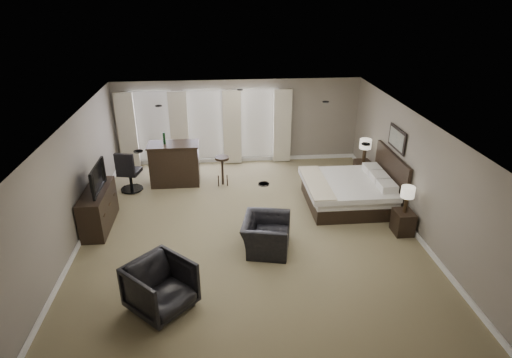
{
  "coord_description": "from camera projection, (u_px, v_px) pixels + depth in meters",
  "views": [
    {
      "loc": [
        -0.61,
        -8.5,
        5.19
      ],
      "look_at": [
        0.2,
        0.4,
        1.1
      ],
      "focal_mm": 30.0,
      "sensor_mm": 36.0,
      "label": 1
    }
  ],
  "objects": [
    {
      "name": "bar_stool_right",
      "position": [
        223.0,
        171.0,
        11.98
      ],
      "size": [
        0.4,
        0.4,
        0.83
      ],
      "primitive_type": "cube",
      "rotation": [
        0.0,
        0.0,
        0.02
      ],
      "color": "black",
      "rests_on": "ground"
    },
    {
      "name": "window_bay",
      "position": [
        206.0,
        127.0,
        13.04
      ],
      "size": [
        5.25,
        0.2,
        2.3
      ],
      "color": "silver",
      "rests_on": "room"
    },
    {
      "name": "dresser",
      "position": [
        98.0,
        209.0,
        9.86
      ],
      "size": [
        0.52,
        1.6,
        0.93
      ],
      "primitive_type": "cube",
      "color": "black",
      "rests_on": "ground"
    },
    {
      "name": "lamp_near",
      "position": [
        407.0,
        200.0,
        9.44
      ],
      "size": [
        0.3,
        0.3,
        0.62
      ],
      "primitive_type": "cube",
      "color": "beige",
      "rests_on": "nightstand_near"
    },
    {
      "name": "tv",
      "position": [
        95.0,
        188.0,
        9.64
      ],
      "size": [
        0.63,
        1.09,
        0.14
      ],
      "primitive_type": "imported",
      "rotation": [
        0.0,
        0.0,
        1.57
      ],
      "color": "black",
      "rests_on": "dresser"
    },
    {
      "name": "bar_stool_left",
      "position": [
        176.0,
        159.0,
        12.98
      ],
      "size": [
        0.35,
        0.35,
        0.68
      ],
      "primitive_type": "cube",
      "rotation": [
        0.0,
        0.0,
        0.09
      ],
      "color": "black",
      "rests_on": "ground"
    },
    {
      "name": "wall_art",
      "position": [
        397.0,
        139.0,
        10.4
      ],
      "size": [
        0.04,
        0.96,
        0.56
      ],
      "primitive_type": "cube",
      "color": "slate",
      "rests_on": "room"
    },
    {
      "name": "room",
      "position": [
        249.0,
        179.0,
        9.37
      ],
      "size": [
        7.6,
        8.6,
        2.64
      ],
      "color": "#766B4B",
      "rests_on": "ground"
    },
    {
      "name": "desk_chair",
      "position": [
        130.0,
        171.0,
        11.56
      ],
      "size": [
        0.71,
        0.71,
        1.17
      ],
      "primitive_type": "cube",
      "rotation": [
        0.0,
        0.0,
        2.92
      ],
      "color": "black",
      "rests_on": "ground"
    },
    {
      "name": "bed",
      "position": [
        348.0,
        180.0,
        10.75
      ],
      "size": [
        2.15,
        2.05,
        1.37
      ],
      "primitive_type": "cube",
      "color": "silver",
      "rests_on": "ground"
    },
    {
      "name": "lamp_far",
      "position": [
        365.0,
        151.0,
        12.04
      ],
      "size": [
        0.33,
        0.33,
        0.67
      ],
      "primitive_type": "cube",
      "color": "beige",
      "rests_on": "nightstand_far"
    },
    {
      "name": "nightstand_near",
      "position": [
        403.0,
        222.0,
        9.68
      ],
      "size": [
        0.4,
        0.49,
        0.54
      ],
      "primitive_type": "cube",
      "color": "black",
      "rests_on": "ground"
    },
    {
      "name": "armchair_far",
      "position": [
        160.0,
        285.0,
        7.31
      ],
      "size": [
        1.33,
        1.33,
        1.0
      ],
      "primitive_type": "imported",
      "rotation": [
        0.0,
        0.0,
        0.8
      ],
      "color": "black",
      "rests_on": "ground"
    },
    {
      "name": "armchair_near",
      "position": [
        266.0,
        229.0,
        9.0
      ],
      "size": [
        0.93,
        1.22,
        0.96
      ],
      "primitive_type": "imported",
      "rotation": [
        0.0,
        0.0,
        1.35
      ],
      "color": "black",
      "rests_on": "ground"
    },
    {
      "name": "bar_counter",
      "position": [
        175.0,
        164.0,
        11.94
      ],
      "size": [
        1.39,
        0.72,
        1.21
      ],
      "primitive_type": "cube",
      "color": "black",
      "rests_on": "ground"
    },
    {
      "name": "nightstand_far",
      "position": [
        362.0,
        171.0,
        12.3
      ],
      "size": [
        0.43,
        0.52,
        0.57
      ],
      "primitive_type": "cube",
      "color": "black",
      "rests_on": "ground"
    }
  ]
}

